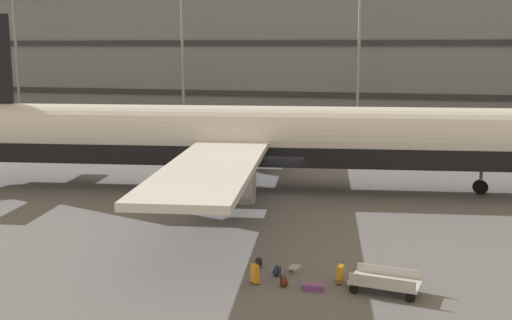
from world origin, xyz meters
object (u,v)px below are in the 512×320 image
object	(u,v)px
airliner	(246,139)
suitcase_navy	(255,274)
suitcase_large	(295,269)
backpack_purple	(276,271)
backpack_silver	(284,281)
suitcase_orange	(313,287)
backpack_small	(259,263)
baggage_cart	(385,282)
suitcase_upright	(340,274)

from	to	relation	value
airliner	suitcase_navy	xyz separation A→B (m)	(4.58, -16.32, -2.87)
suitcase_large	backpack_purple	bearing A→B (deg)	-131.59
suitcase_large	backpack_silver	xyz separation A→B (m)	(-0.09, -1.74, 0.11)
suitcase_orange	backpack_small	world-z (taller)	backpack_small
backpack_small	backpack_purple	xyz separation A→B (m)	(0.92, -0.79, 0.01)
backpack_silver	baggage_cart	distance (m)	3.81
suitcase_upright	backpack_purple	bearing A→B (deg)	176.62
suitcase_upright	backpack_silver	xyz separation A→B (m)	(-2.06, -0.89, -0.16)
airliner	suitcase_orange	bearing A→B (deg)	-67.28
backpack_silver	baggage_cart	world-z (taller)	baggage_cart
airliner	suitcase_orange	world-z (taller)	airliner
suitcase_upright	backpack_silver	bearing A→B (deg)	-156.61
suitcase_large	baggage_cart	xyz separation A→B (m)	(3.71, -1.44, 0.32)
suitcase_large	backpack_small	distance (m)	1.54
backpack_small	suitcase_orange	bearing A→B (deg)	-36.52
airliner	backpack_purple	bearing A→B (deg)	-71.16
suitcase_orange	baggage_cart	distance (m)	2.71
baggage_cart	suitcase_upright	bearing A→B (deg)	161.16
backpack_small	suitcase_navy	bearing A→B (deg)	-81.43
backpack_silver	backpack_purple	world-z (taller)	backpack_purple
suitcase_large	backpack_silver	size ratio (longest dim) A/B	1.42
airliner	backpack_small	world-z (taller)	airliner
suitcase_orange	backpack_small	xyz separation A→B (m)	(-2.57, 1.90, 0.10)
backpack_purple	backpack_small	bearing A→B (deg)	139.27
suitcase_large	suitcase_upright	bearing A→B (deg)	-23.26
suitcase_navy	baggage_cart	bearing A→B (deg)	2.89
suitcase_navy	backpack_silver	xyz separation A→B (m)	(1.17, -0.05, -0.19)
airliner	backpack_purple	size ratio (longest dim) A/B	84.93
suitcase_orange	baggage_cart	size ratio (longest dim) A/B	0.24
airliner	suitcase_upright	distance (m)	17.58
backpack_small	baggage_cart	world-z (taller)	baggage_cart
suitcase_upright	backpack_purple	world-z (taller)	suitcase_upright
backpack_purple	baggage_cart	size ratio (longest dim) A/B	0.15
suitcase_large	suitcase_navy	distance (m)	2.13
backpack_silver	baggage_cart	size ratio (longest dim) A/B	0.15
airliner	suitcase_upright	size ratio (longest dim) A/B	51.56
suitcase_large	backpack_purple	xyz separation A→B (m)	(-0.62, -0.69, 0.12)
suitcase_upright	backpack_purple	distance (m)	2.59
airliner	suitcase_large	bearing A→B (deg)	-68.22
airliner	baggage_cart	xyz separation A→B (m)	(9.55, -16.07, -2.86)
airliner	baggage_cart	world-z (taller)	airliner
suitcase_orange	suitcase_large	bearing A→B (deg)	119.84
suitcase_orange	suitcase_upright	size ratio (longest dim) A/B	0.95
airliner	suitcase_upright	bearing A→B (deg)	-63.21
suitcase_large	suitcase_navy	xyz separation A→B (m)	(-1.26, -1.69, 0.30)
airliner	suitcase_large	size ratio (longest dim) A/B	60.90
suitcase_upright	suitcase_large	bearing A→B (deg)	156.74
suitcase_upright	baggage_cart	xyz separation A→B (m)	(1.74, -0.59, 0.04)
baggage_cart	backpack_silver	bearing A→B (deg)	-175.51
suitcase_navy	backpack_purple	bearing A→B (deg)	57.02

